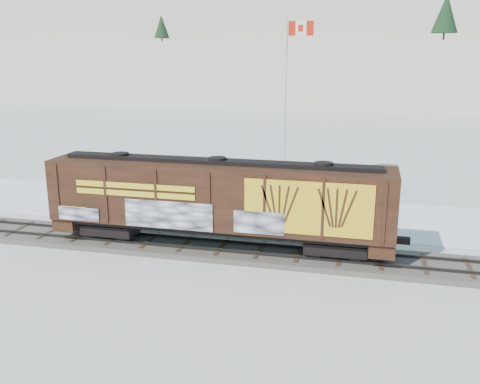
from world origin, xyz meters
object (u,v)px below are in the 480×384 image
(flagpole, at_px, (286,129))
(car_white, at_px, (164,191))
(hopper_railcar, at_px, (218,198))
(car_dark, at_px, (296,202))
(car_silver, at_px, (126,194))

(flagpole, xyz_separation_m, car_white, (-7.43, -5.64, -3.73))
(hopper_railcar, height_order, flagpole, flagpole)
(hopper_railcar, bearing_deg, car_dark, 68.55)
(car_silver, xyz_separation_m, car_dark, (11.39, 0.71, -0.04))
(hopper_railcar, xyz_separation_m, car_dark, (2.98, 7.58, -2.14))
(car_dark, bearing_deg, hopper_railcar, 138.46)
(car_silver, distance_m, car_dark, 11.41)
(hopper_railcar, height_order, car_white, hopper_railcar)
(flagpole, bearing_deg, car_dark, -74.53)
(car_silver, bearing_deg, hopper_railcar, -121.42)
(flagpole, height_order, car_white, flagpole)
(hopper_railcar, height_order, car_silver, hopper_railcar)
(car_dark, bearing_deg, car_silver, 73.49)
(car_silver, xyz_separation_m, car_white, (2.34, 0.91, 0.08))
(hopper_railcar, relative_size, flagpole, 1.42)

